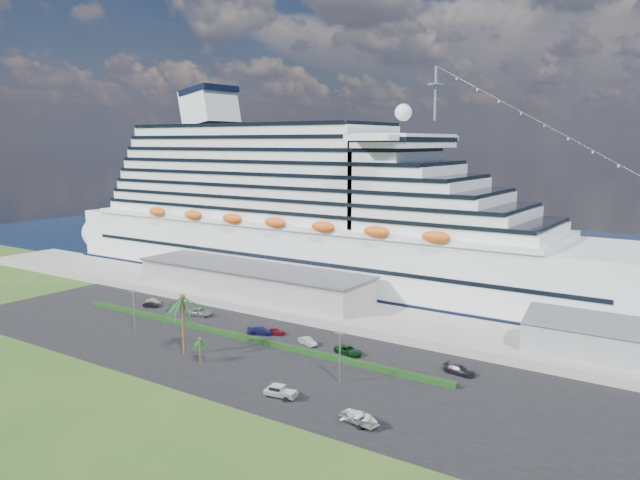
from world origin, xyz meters
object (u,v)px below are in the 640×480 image
Objects in this scene: cruise_ship at (320,221)px; boat_trailer at (360,417)px; parked_car_3 at (261,331)px; pickup_truck at (280,391)px.

boat_trailer is at bearing -52.34° from cruise_ship.
parked_car_3 is 43.06m from boat_trailer.
cruise_ship is 36.25× the size of parked_car_3.
pickup_truck is at bearing 174.44° from boat_trailer.
pickup_truck is (21.73, -21.96, 0.19)m from parked_car_3.
pickup_truck is 14.50m from boat_trailer.
parked_car_3 is at bearing -70.35° from cruise_ship.
parked_car_3 is at bearing 134.69° from pickup_truck.
boat_trailer is (14.43, -1.40, 0.26)m from pickup_truck.
cruise_ship is at bearing 127.66° from boat_trailer.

